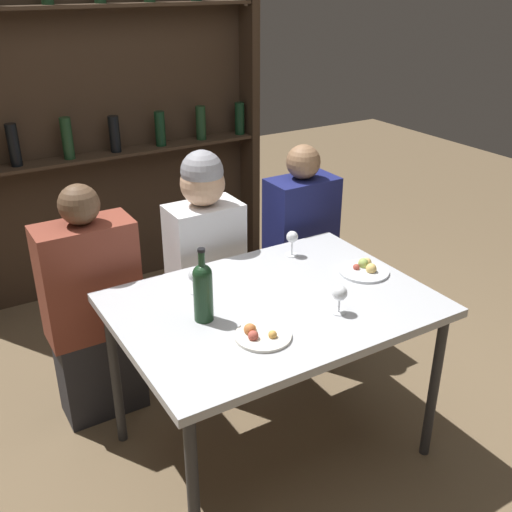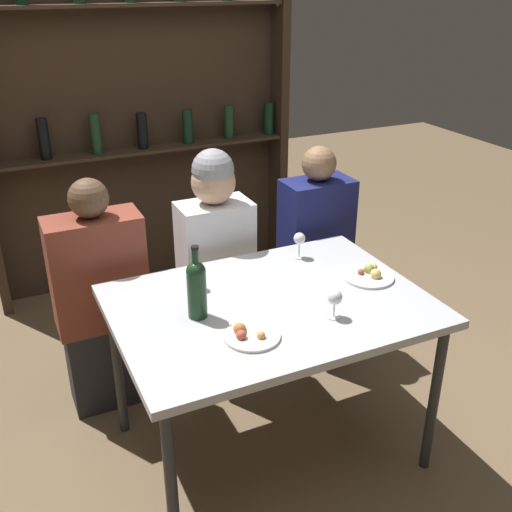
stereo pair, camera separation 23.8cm
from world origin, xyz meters
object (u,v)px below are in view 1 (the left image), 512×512
Objects in this scene: food_plate_1 at (261,335)px; seated_person_center at (206,270)px; wine_glass_0 at (195,277)px; food_plate_0 at (365,269)px; seated_person_left at (94,313)px; wine_glass_1 at (292,238)px; wine_bottle at (203,289)px; seated_person_right at (300,256)px; wine_glass_2 at (340,294)px.

food_plate_1 is 0.17× the size of seated_person_center.
wine_glass_0 reaches higher than food_plate_1.
seated_person_left reaches higher than food_plate_0.
seated_person_left is at bearing 158.90° from wine_glass_1.
seated_person_left is 0.60m from seated_person_center.
wine_glass_0 is 0.62m from seated_person_left.
food_plate_0 is at bearing -0.66° from wine_bottle.
seated_person_center is 1.05× the size of seated_person_right.
food_plate_1 is 1.20m from seated_person_right.
food_plate_0 is 0.70m from seated_person_right.
wine_glass_0 is 0.77m from food_plate_0.
food_plate_1 is at bearing -133.34° from wine_glass_1.
wine_glass_2 is 0.10× the size of seated_person_right.
seated_person_left is at bearing 180.00° from seated_person_right.
wine_glass_0 is 0.55m from seated_person_center.
food_plate_0 is 0.19× the size of seated_person_left.
seated_person_center reaches higher than food_plate_0.
food_plate_0 is at bearing 17.48° from food_plate_1.
wine_glass_2 reaches higher than wine_glass_0.
wine_glass_2 is 0.52× the size of food_plate_0.
food_plate_0 reaches higher than food_plate_1.
food_plate_0 is at bearing -17.06° from wine_glass_0.
wine_bottle is at bearing -144.81° from seated_person_right.
wine_glass_0 reaches higher than food_plate_0.
wine_bottle is 0.24× the size of seated_person_center.
wine_bottle is at bearing 118.41° from food_plate_1.
wine_glass_2 is at bearing -25.74° from wine_bottle.
wine_glass_1 is 1.00m from seated_person_left.
wine_glass_0 is 0.86× the size of wine_glass_1.
seated_person_left is (-1.07, 0.66, -0.24)m from food_plate_0.
food_plate_1 is 0.18× the size of seated_person_left.
wine_glass_1 is (0.62, 0.31, -0.04)m from wine_bottle.
seated_person_center reaches higher than wine_glass_1.
wine_glass_1 is 1.05× the size of wine_glass_2.
wine_bottle reaches higher than food_plate_1.
food_plate_0 is (0.32, 0.22, -0.07)m from wine_glass_2.
seated_person_right is (0.11, 0.66, -0.23)m from food_plate_0.
seated_person_right reaches higher than food_plate_0.
seated_person_center is at bearing 59.00° from wine_glass_0.
wine_glass_2 is 0.10× the size of seated_person_center.
wine_glass_2 is (0.41, -0.45, 0.01)m from wine_glass_0.
food_plate_1 is at bearing 178.79° from wine_glass_2.
wine_glass_2 is (0.48, -0.23, -0.05)m from wine_bottle.
wine_glass_1 is 0.54m from seated_person_right.
wine_glass_1 is at bearing -21.10° from seated_person_left.
wine_glass_1 is 0.55× the size of food_plate_0.
seated_person_left is (-0.27, 0.65, -0.36)m from wine_bottle.
wine_glass_0 is (0.07, 0.22, -0.06)m from wine_bottle.
food_plate_1 is at bearing -83.34° from wine_glass_0.
wine_bottle is 0.25× the size of seated_person_right.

